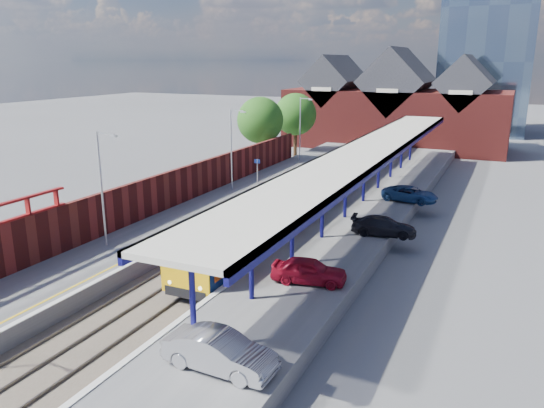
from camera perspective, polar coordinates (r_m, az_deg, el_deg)
The scene contains 23 objects.
ground at distance 51.57m, azimuth 6.39°, elevation 1.67°, with size 240.00×240.00×0.00m, color #5B5B5E.
ballast_bed at distance 42.48m, azimuth 2.12°, elevation -1.15°, with size 6.00×76.00×0.06m, color #473D33.
rails at distance 42.46m, azimuth 2.12°, elevation -1.03°, with size 4.51×76.00×0.14m.
left_platform at distance 44.67m, azimuth -4.40°, elevation 0.26°, with size 5.00×76.00×1.00m, color #565659.
right_platform at distance 40.54m, azimuth 9.98°, elevation -1.49°, with size 6.00×76.00×1.00m, color #565659.
coping_left at distance 43.47m, azimuth -1.71°, elevation 0.60°, with size 0.30×76.00×0.05m, color silver.
coping_right at distance 41.16m, azimuth 6.18°, elevation -0.33°, with size 0.30×76.00×0.05m, color silver.
yellow_line at distance 43.74m, azimuth -2.41°, elevation 0.66°, with size 0.14×76.00×0.01m, color yellow.
train at distance 55.81m, azimuth 9.68°, elevation 4.81°, with size 2.88×65.91×3.45m.
canopy at distance 41.44m, azimuth 10.29°, elevation 5.61°, with size 4.50×52.00×4.48m.
lamp_post_b at distance 33.01m, azimuth -17.73°, elevation 2.26°, with size 1.48×0.18×7.00m.
lamp_post_c at distance 45.87m, azimuth -4.25°, elevation 6.40°, with size 1.48×0.18×7.00m.
lamp_post_d at distance 60.25m, azimuth 3.16°, elevation 8.51°, with size 1.48×0.18×7.00m.
platform_sign at distance 47.39m, azimuth -1.59°, elevation 3.89°, with size 0.55×0.08×2.50m.
brick_wall at distance 40.31m, azimuth -12.16°, elevation 1.18°, with size 0.35×50.00×3.86m.
station_building at distance 77.54m, azimuth 13.17°, elevation 9.97°, with size 30.00×12.12×13.78m.
glass_tower at distance 98.19m, azimuth 22.57°, elevation 18.90°, with size 14.20×14.20×40.30m.
tree_near at distance 59.89m, azimuth -1.17°, elevation 8.84°, with size 5.20×5.20×8.10m.
tree_far at distance 66.77m, azimuth 2.64°, elevation 9.48°, with size 5.20×5.20×8.10m.
parked_car_red at distance 27.20m, azimuth 4.01°, elevation -7.14°, with size 1.54×3.84×1.31m, color maroon.
parked_car_silver at distance 20.13m, azimuth -5.66°, elevation -15.53°, with size 1.50×4.31×1.42m, color #A2A2A7.
parked_car_dark at distance 35.08m, azimuth 11.93°, elevation -2.34°, with size 1.69×4.16×1.21m, color black.
parked_car_blue at distance 43.92m, azimuth 14.60°, elevation 1.05°, with size 2.03×4.39×1.22m, color navy.
Camera 1 is at (15.55, -17.69, 11.97)m, focal length 35.00 mm.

